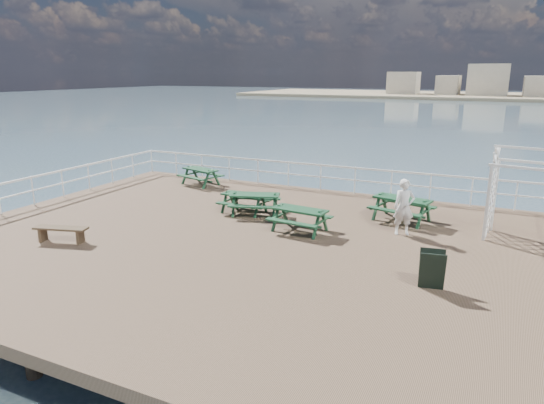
{
  "coord_description": "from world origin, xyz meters",
  "views": [
    {
      "loc": [
        6.64,
        -11.98,
        4.81
      ],
      "look_at": [
        0.75,
        0.48,
        1.1
      ],
      "focal_mm": 32.0,
      "sensor_mm": 36.0,
      "label": 1
    }
  ],
  "objects_px": {
    "flat_bench_near": "(61,231)",
    "trellis_arbor": "(530,201)",
    "picnic_table_b": "(255,199)",
    "picnic_table_a": "(200,173)",
    "picnic_table_d": "(244,199)",
    "person": "(404,207)",
    "picnic_table_c": "(402,204)",
    "picnic_table_e": "(300,215)"
  },
  "relations": [
    {
      "from": "picnic_table_d",
      "to": "flat_bench_near",
      "type": "height_order",
      "value": "picnic_table_d"
    },
    {
      "from": "picnic_table_b",
      "to": "person",
      "type": "height_order",
      "value": "person"
    },
    {
      "from": "person",
      "to": "trellis_arbor",
      "type": "bearing_deg",
      "value": -9.85
    },
    {
      "from": "picnic_table_b",
      "to": "picnic_table_a",
      "type": "bearing_deg",
      "value": 126.04
    },
    {
      "from": "picnic_table_b",
      "to": "picnic_table_d",
      "type": "height_order",
      "value": "picnic_table_b"
    },
    {
      "from": "person",
      "to": "picnic_table_b",
      "type": "bearing_deg",
      "value": 155.9
    },
    {
      "from": "picnic_table_e",
      "to": "flat_bench_near",
      "type": "bearing_deg",
      "value": -140.97
    },
    {
      "from": "trellis_arbor",
      "to": "picnic_table_b",
      "type": "bearing_deg",
      "value": -165.65
    },
    {
      "from": "picnic_table_a",
      "to": "picnic_table_c",
      "type": "xyz_separation_m",
      "value": [
        9.03,
        -1.65,
        0.05
      ]
    },
    {
      "from": "picnic_table_e",
      "to": "trellis_arbor",
      "type": "xyz_separation_m",
      "value": [
        6.32,
        1.93,
        0.7
      ]
    },
    {
      "from": "picnic_table_b",
      "to": "person",
      "type": "bearing_deg",
      "value": -18.45
    },
    {
      "from": "picnic_table_a",
      "to": "flat_bench_near",
      "type": "relative_size",
      "value": 1.21
    },
    {
      "from": "flat_bench_near",
      "to": "picnic_table_d",
      "type": "bearing_deg",
      "value": 40.13
    },
    {
      "from": "picnic_table_e",
      "to": "flat_bench_near",
      "type": "distance_m",
      "value": 7.08
    },
    {
      "from": "picnic_table_b",
      "to": "picnic_table_e",
      "type": "height_order",
      "value": "picnic_table_e"
    },
    {
      "from": "picnic_table_b",
      "to": "picnic_table_d",
      "type": "distance_m",
      "value": 0.44
    },
    {
      "from": "trellis_arbor",
      "to": "picnic_table_e",
      "type": "bearing_deg",
      "value": -154.48
    },
    {
      "from": "picnic_table_c",
      "to": "flat_bench_near",
      "type": "distance_m",
      "value": 10.66
    },
    {
      "from": "picnic_table_e",
      "to": "person",
      "type": "xyz_separation_m",
      "value": [
        2.96,
        1.08,
        0.33
      ]
    },
    {
      "from": "picnic_table_b",
      "to": "picnic_table_e",
      "type": "xyz_separation_m",
      "value": [
        2.12,
        -1.07,
        0.0
      ]
    },
    {
      "from": "picnic_table_e",
      "to": "person",
      "type": "bearing_deg",
      "value": 25.5
    },
    {
      "from": "picnic_table_c",
      "to": "picnic_table_e",
      "type": "height_order",
      "value": "picnic_table_c"
    },
    {
      "from": "picnic_table_a",
      "to": "picnic_table_b",
      "type": "bearing_deg",
      "value": -19.48
    },
    {
      "from": "picnic_table_d",
      "to": "picnic_table_e",
      "type": "height_order",
      "value": "picnic_table_e"
    },
    {
      "from": "picnic_table_d",
      "to": "picnic_table_e",
      "type": "bearing_deg",
      "value": -22.38
    },
    {
      "from": "flat_bench_near",
      "to": "person",
      "type": "xyz_separation_m",
      "value": [
        8.86,
        4.99,
        0.52
      ]
    },
    {
      "from": "flat_bench_near",
      "to": "trellis_arbor",
      "type": "height_order",
      "value": "trellis_arbor"
    },
    {
      "from": "picnic_table_c",
      "to": "picnic_table_d",
      "type": "xyz_separation_m",
      "value": [
        -5.22,
        -1.36,
        -0.08
      ]
    },
    {
      "from": "picnic_table_e",
      "to": "picnic_table_c",
      "type": "bearing_deg",
      "value": 48.16
    },
    {
      "from": "picnic_table_e",
      "to": "flat_bench_near",
      "type": "xyz_separation_m",
      "value": [
        -5.9,
        -3.91,
        -0.19
      ]
    },
    {
      "from": "picnic_table_b",
      "to": "picnic_table_d",
      "type": "bearing_deg",
      "value": 158.44
    },
    {
      "from": "picnic_table_e",
      "to": "trellis_arbor",
      "type": "distance_m",
      "value": 6.65
    },
    {
      "from": "picnic_table_b",
      "to": "picnic_table_c",
      "type": "xyz_separation_m",
      "value": [
        4.77,
        1.38,
        0.05
      ]
    },
    {
      "from": "trellis_arbor",
      "to": "person",
      "type": "distance_m",
      "value": 3.49
    },
    {
      "from": "picnic_table_b",
      "to": "picnic_table_d",
      "type": "xyz_separation_m",
      "value": [
        -0.44,
        0.02,
        -0.04
      ]
    },
    {
      "from": "picnic_table_d",
      "to": "picnic_table_e",
      "type": "distance_m",
      "value": 2.78
    },
    {
      "from": "flat_bench_near",
      "to": "trellis_arbor",
      "type": "relative_size",
      "value": 0.59
    },
    {
      "from": "picnic_table_d",
      "to": "person",
      "type": "bearing_deg",
      "value": 0.59
    },
    {
      "from": "trellis_arbor",
      "to": "person",
      "type": "bearing_deg",
      "value": -157.19
    },
    {
      "from": "picnic_table_a",
      "to": "picnic_table_c",
      "type": "relative_size",
      "value": 0.93
    },
    {
      "from": "picnic_table_c",
      "to": "person",
      "type": "bearing_deg",
      "value": -64.92
    },
    {
      "from": "picnic_table_d",
      "to": "picnic_table_c",
      "type": "bearing_deg",
      "value": 15.34
    }
  ]
}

